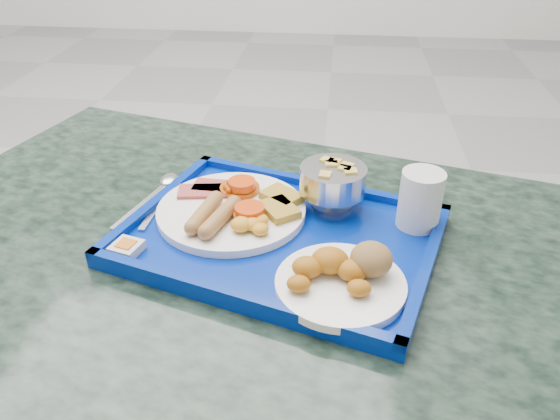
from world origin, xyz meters
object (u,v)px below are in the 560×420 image
object	(u,v)px
table	(248,342)
fruit_bowl	(333,180)
main_plate	(235,209)
bread_plate	(344,275)
juice_cup	(421,198)
tray	(280,237)

from	to	relation	value
table	fruit_bowl	xyz separation A→B (m)	(0.12, 0.11, 0.24)
main_plate	bread_plate	xyz separation A→B (m)	(0.16, -0.15, 0.00)
table	main_plate	bearing A→B (deg)	110.04
juice_cup	main_plate	bearing A→B (deg)	-179.03
fruit_bowl	table	bearing A→B (deg)	-137.19
main_plate	fruit_bowl	distance (m)	0.15
tray	juice_cup	distance (m)	0.21
fruit_bowl	juice_cup	distance (m)	0.13
tray	main_plate	world-z (taller)	main_plate
table	main_plate	size ratio (longest dim) A/B	5.71
table	juice_cup	world-z (taller)	juice_cup
tray	bread_plate	size ratio (longest dim) A/B	3.09
table	fruit_bowl	distance (m)	0.29
main_plate	fruit_bowl	bearing A→B (deg)	16.62
tray	fruit_bowl	size ratio (longest dim) A/B	5.01
bread_plate	fruit_bowl	xyz separation A→B (m)	(-0.02, 0.19, 0.03)
table	bread_plate	xyz separation A→B (m)	(0.14, -0.08, 0.21)
juice_cup	fruit_bowl	bearing A→B (deg)	162.94
juice_cup	bread_plate	bearing A→B (deg)	-125.07
fruit_bowl	main_plate	bearing A→B (deg)	-163.38
fruit_bowl	bread_plate	bearing A→B (deg)	-84.14
bread_plate	fruit_bowl	bearing A→B (deg)	95.86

